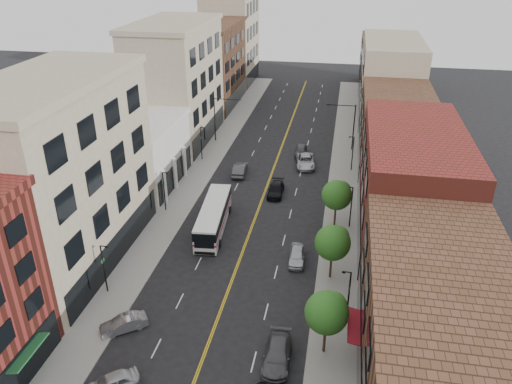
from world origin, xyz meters
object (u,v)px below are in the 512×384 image
Objects in this scene: car_angle_a at (111,383)px; car_lane_c at (301,150)px; car_angle_b at (124,324)px; car_parked_mid at (277,355)px; car_parked_far at (297,255)px; car_lane_a at (276,190)px; car_lane_behind at (240,169)px; city_bus at (213,216)px; car_lane_b at (305,161)px.

car_angle_a is 0.97× the size of car_lane_c.
car_lane_c is at bearing 128.96° from car_angle_b.
car_angle_b is at bearing -104.68° from car_lane_c.
car_parked_mid is 1.23× the size of car_parked_far.
car_angle_b is at bearing -109.21° from car_lane_a.
car_lane_behind reaches higher than car_angle_a.
car_parked_mid is at bearing -82.51° from car_lane_a.
car_parked_mid is 1.09× the size of car_lane_a.
city_bus is 15.07m from car_lane_behind.
car_lane_c is at bearing 91.16° from car_parked_far.
car_angle_a is at bearing -100.85° from car_lane_c.
car_lane_behind is at bearing 105.67° from car_parked_mid.
car_lane_c is (7.67, 8.75, -0.06)m from car_lane_behind.
city_bus is 23.62m from car_angle_a.
car_lane_a is (-4.30, 14.54, -0.02)m from car_parked_far.
city_bus reaches higher than car_lane_b.
city_bus is 2.45× the size of car_lane_a.
car_lane_c is at bearing 81.50° from car_lane_a.
car_lane_a is at bearing -97.50° from car_lane_c.
car_parked_mid is (13.20, -1.27, 0.10)m from car_angle_b.
car_lane_behind is 7.86m from car_lane_a.
car_lane_a is (-4.30, 28.47, -0.06)m from car_parked_mid.
car_lane_b reaches higher than car_angle_b.
city_bus is at bearing 133.03° from car_angle_b.
car_lane_c is (7.49, 23.79, -0.98)m from city_bus.
car_lane_b reaches higher than car_lane_a.
car_parked_mid is 0.91× the size of car_lane_b.
city_bus reaches higher than car_lane_behind.
city_bus is 11.08m from car_parked_far.
car_parked_mid is at bearing 102.84° from car_lane_behind.
car_lane_a is at bearing 97.50° from car_parked_mid.
car_lane_behind is 0.85× the size of car_lane_b.
car_parked_mid reaches higher than car_lane_a.
car_lane_behind is (-10.15, 33.71, 0.04)m from car_parked_mid.
car_angle_a is 0.73× the size of car_lane_b.
car_lane_behind is 1.13× the size of car_lane_c.
car_lane_c is (-1.09, 4.21, -0.06)m from car_lane_b.
city_bus is 2.79× the size of car_parked_far.
car_parked_mid is 28.80m from car_lane_a.
car_angle_b is 0.76× the size of car_parked_mid.
car_angle_a is 38.61m from car_lane_behind.
car_parked_far is at bearing 110.41° from car_angle_a.
car_angle_b is at bearing -140.00° from car_parked_far.
car_lane_behind is 9.87m from car_lane_b.
city_bus is at bearing 117.02° from car_parked_mid.
city_bus is at bearing -107.57° from car_lane_c.
car_angle_b is 18.29m from car_parked_far.
car_angle_b is 0.94× the size of car_parked_far.
car_parked_mid is (11.48, 4.88, 0.04)m from car_angle_a.
car_lane_behind is (-0.18, 15.04, -0.91)m from city_bus.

